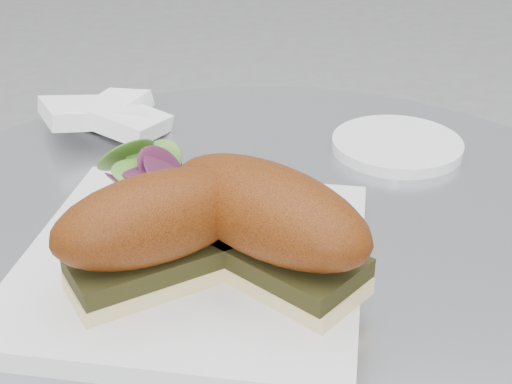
# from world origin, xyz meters

# --- Properties ---
(plate) EXTENTS (0.28, 0.28, 0.02)m
(plate) POSITION_xyz_m (-0.05, -0.04, 0.74)
(plate) COLOR white
(plate) RESTS_ON table
(sandwich_left) EXTENTS (0.16, 0.13, 0.08)m
(sandwich_left) POSITION_xyz_m (-0.07, -0.08, 0.79)
(sandwich_left) COLOR beige
(sandwich_left) RESTS_ON plate
(sandwich_right) EXTENTS (0.17, 0.17, 0.08)m
(sandwich_right) POSITION_xyz_m (0.00, -0.06, 0.79)
(sandwich_right) COLOR beige
(sandwich_right) RESTS_ON plate
(salad) EXTENTS (0.11, 0.11, 0.05)m
(salad) POSITION_xyz_m (-0.09, 0.02, 0.77)
(salad) COLOR #5A922F
(salad) RESTS_ON plate
(napkin) EXTENTS (0.14, 0.14, 0.02)m
(napkin) POSITION_xyz_m (-0.16, 0.20, 0.74)
(napkin) COLOR white
(napkin) RESTS_ON table
(saucer) EXTENTS (0.13, 0.13, 0.01)m
(saucer) POSITION_xyz_m (0.14, 0.17, 0.74)
(saucer) COLOR white
(saucer) RESTS_ON table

